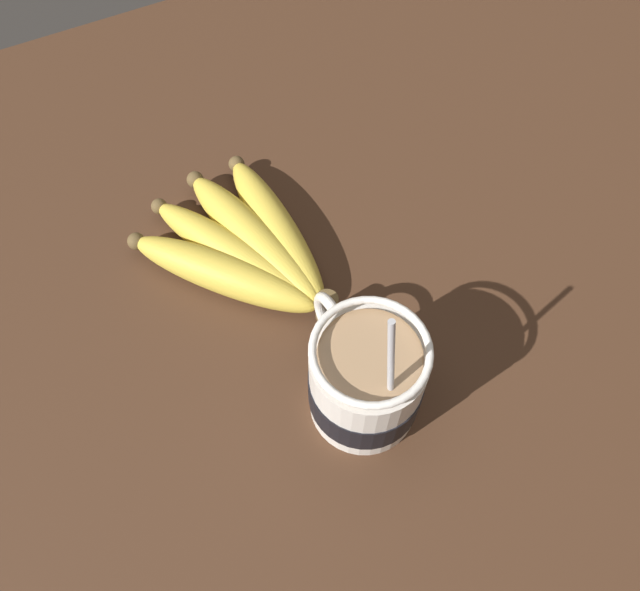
# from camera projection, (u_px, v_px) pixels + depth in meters

# --- Properties ---
(table) EXTENTS (1.15, 1.15, 0.03)m
(table) POSITION_uv_depth(u_px,v_px,m) (369.00, 369.00, 0.56)
(table) COLOR #422819
(table) RESTS_ON ground
(coffee_mug) EXTENTS (0.13, 0.09, 0.17)m
(coffee_mug) POSITION_uv_depth(u_px,v_px,m) (365.00, 380.00, 0.49)
(coffee_mug) COLOR white
(coffee_mug) RESTS_ON table
(banana_bunch) EXTENTS (0.22, 0.16, 0.04)m
(banana_bunch) POSITION_uv_depth(u_px,v_px,m) (247.00, 248.00, 0.59)
(banana_bunch) COLOR brown
(banana_bunch) RESTS_ON table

